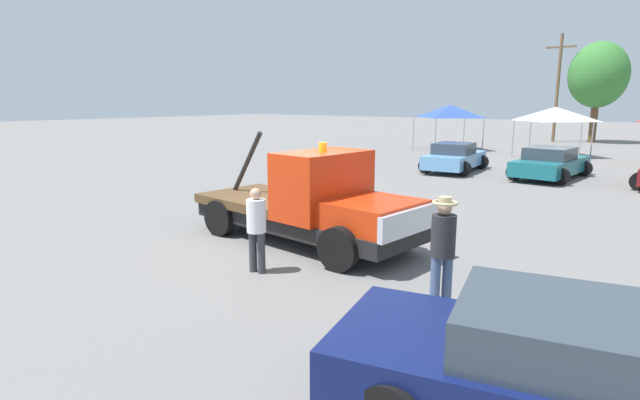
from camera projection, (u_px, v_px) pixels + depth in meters
The scene contains 11 objects.
ground_plane at pixel (303, 241), 11.74m from camera, with size 160.00×160.00×0.00m, color slate.
tow_truck at pixel (314, 205), 11.32m from camera, with size 5.98×2.66×2.51m.
foreground_car at pixel (600, 380), 4.73m from camera, with size 5.62×3.09×1.34m.
person_near_truck at pixel (443, 243), 7.84m from camera, with size 0.40×0.40×1.80m.
person_at_hood at pixel (256, 224), 9.44m from camera, with size 0.37×0.37×1.65m.
parked_car_skyblue at pixel (454, 158), 23.16m from camera, with size 2.63×4.42×1.34m.
parked_car_teal at pixel (550, 163), 21.04m from camera, with size 2.72×4.80×1.34m.
canopy_tent_blue at pixel (450, 111), 33.09m from camera, with size 3.53×3.53×2.97m.
canopy_tent_white at pixel (555, 114), 29.11m from camera, with size 3.63×3.63×2.88m.
tree_left at pixel (598, 75), 38.28m from camera, with size 4.30×4.30×7.68m.
utility_pole at pixel (558, 85), 39.15m from camera, with size 2.20×0.24×8.31m.
Camera 1 is at (7.21, -8.74, 3.26)m, focal length 28.00 mm.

